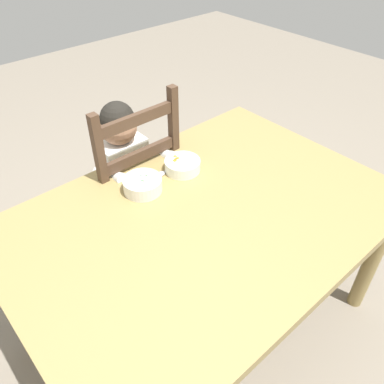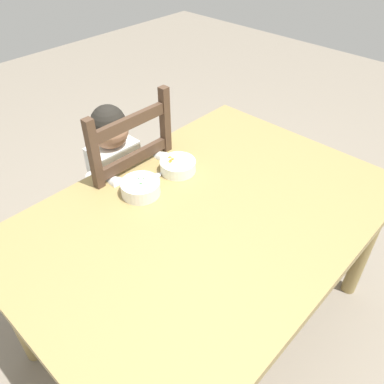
% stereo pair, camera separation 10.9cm
% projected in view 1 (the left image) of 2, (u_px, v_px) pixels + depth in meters
% --- Properties ---
extents(ground_plane, '(8.00, 8.00, 0.00)m').
position_uv_depth(ground_plane, '(202.00, 320.00, 1.93)').
color(ground_plane, gray).
extents(dining_table, '(1.48, 1.03, 0.72)m').
position_uv_depth(dining_table, '(205.00, 228.00, 1.53)').
color(dining_table, olive).
rests_on(dining_table, ground).
extents(dining_chair, '(0.42, 0.42, 1.03)m').
position_uv_depth(dining_chair, '(130.00, 192.00, 1.97)').
color(dining_chair, '#493425').
rests_on(dining_chair, ground).
extents(child_figure, '(0.32, 0.31, 0.95)m').
position_uv_depth(child_figure, '(127.00, 167.00, 1.87)').
color(child_figure, white).
rests_on(child_figure, ground).
extents(bowl_of_peas, '(0.16, 0.16, 0.06)m').
position_uv_depth(bowl_of_peas, '(143.00, 184.00, 1.57)').
color(bowl_of_peas, white).
rests_on(bowl_of_peas, dining_table).
extents(bowl_of_carrots, '(0.15, 0.15, 0.05)m').
position_uv_depth(bowl_of_carrots, '(182.00, 165.00, 1.68)').
color(bowl_of_carrots, white).
rests_on(bowl_of_carrots, dining_table).
extents(spoon, '(0.14, 0.03, 0.01)m').
position_uv_depth(spoon, '(164.00, 172.00, 1.68)').
color(spoon, silver).
rests_on(spoon, dining_table).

